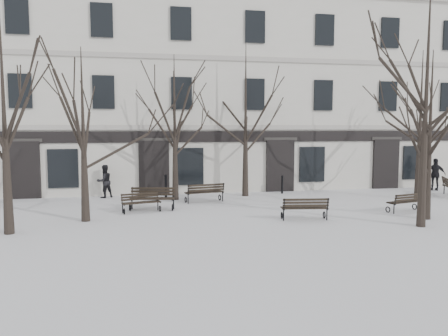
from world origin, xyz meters
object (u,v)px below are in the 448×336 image
object	(u,v)px
bench_0	(141,202)
bench_1	(305,208)
tree_2	(427,69)
tree_3	(431,115)
bench_3	(152,198)
bench_2	(406,201)
bench_4	(205,192)
tree_1	(83,114)
tree_0	(3,88)

from	to	relation	value
bench_0	bench_1	size ratio (longest dim) A/B	0.92
tree_2	tree_3	xyz separation A→B (m)	(1.03, 1.14, -1.56)
bench_3	bench_2	bearing A→B (deg)	-2.54
bench_0	bench_2	xyz separation A→B (m)	(11.10, -2.08, 0.01)
tree_3	bench_4	size ratio (longest dim) A/B	3.37
tree_1	bench_1	world-z (taller)	tree_1
bench_1	bench_2	size ratio (longest dim) A/B	1.07
tree_3	bench_3	distance (m)	11.84
tree_0	bench_4	size ratio (longest dim) A/B	4.03
bench_0	bench_4	size ratio (longest dim) A/B	0.88
bench_2	tree_3	bearing A→B (deg)	73.81
tree_0	bench_1	world-z (taller)	tree_0
tree_0	bench_0	size ratio (longest dim) A/B	4.60
tree_1	bench_0	distance (m)	4.47
tree_3	bench_4	xyz separation A→B (m)	(-8.03, 5.42, -3.58)
bench_2	bench_3	xyz separation A→B (m)	(-10.62, 2.55, 0.08)
tree_1	bench_4	world-z (taller)	tree_1
tree_0	bench_0	bearing A→B (deg)	34.48
tree_1	bench_3	distance (m)	4.81
tree_2	tree_3	bearing A→B (deg)	47.85
bench_2	bench_3	size ratio (longest dim) A/B	0.85
tree_0	tree_2	size ratio (longest dim) A/B	0.87
tree_1	tree_3	bearing A→B (deg)	-9.08
bench_2	tree_2	bearing A→B (deg)	53.13
bench_0	bench_2	world-z (taller)	bench_2
bench_4	bench_0	bearing A→B (deg)	20.12
tree_1	tree_3	xyz separation A→B (m)	(13.15, -2.10, -0.03)
bench_0	bench_1	world-z (taller)	bench_1
tree_2	bench_0	bearing A→B (deg)	155.03
tree_0	bench_3	distance (m)	7.42
tree_2	bench_1	world-z (taller)	tree_2
bench_2	tree_0	bearing A→B (deg)	-10.62
bench_2	tree_1	bearing A→B (deg)	-16.95
tree_2	bench_4	bearing A→B (deg)	136.85
bench_3	bench_4	world-z (taller)	bench_3
tree_2	bench_1	bearing A→B (deg)	153.73
tree_3	bench_3	bearing A→B (deg)	159.30
tree_3	bench_1	distance (m)	6.03
bench_2	bench_3	distance (m)	10.92
bench_2	bench_3	bearing A→B (deg)	-27.59
bench_3	bench_4	distance (m)	2.91
tree_3	bench_2	xyz separation A→B (m)	(0.05, 1.44, -3.64)
tree_1	bench_4	size ratio (longest dim) A/B	3.40
tree_2	bench_2	size ratio (longest dim) A/B	5.22
bench_1	bench_4	xyz separation A→B (m)	(-3.25, 4.71, 0.02)
tree_0	tree_1	size ratio (longest dim) A/B	1.19
tree_3	bench_0	distance (m)	12.16
bench_0	bench_3	bearing A→B (deg)	29.84
bench_1	bench_3	bearing A→B (deg)	-22.07
bench_4	tree_3	bearing A→B (deg)	133.95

